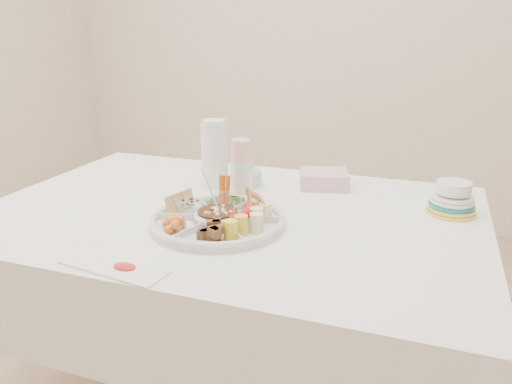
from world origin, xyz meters
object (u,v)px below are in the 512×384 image
(party_tray, at_px, (218,218))
(thermos, at_px, (215,153))
(dining_table, at_px, (231,316))
(plate_stack, at_px, (452,199))

(party_tray, relative_size, thermos, 1.57)
(dining_table, xyz_separation_m, party_tray, (0.02, -0.13, 0.40))
(party_tray, bearing_deg, plate_stack, 27.52)
(dining_table, distance_m, thermos, 0.56)
(dining_table, bearing_deg, party_tray, -82.30)
(dining_table, bearing_deg, thermos, 123.93)
(dining_table, distance_m, party_tray, 0.42)
(dining_table, height_order, thermos, thermos)
(dining_table, xyz_separation_m, thermos, (-0.14, 0.21, 0.50))
(party_tray, relative_size, plate_stack, 2.61)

